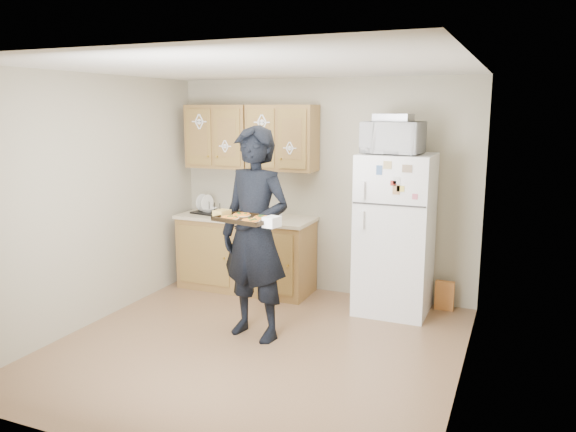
{
  "coord_description": "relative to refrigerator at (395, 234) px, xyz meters",
  "views": [
    {
      "loc": [
        2.16,
        -4.35,
        2.16
      ],
      "look_at": [
        0.13,
        0.45,
        1.16
      ],
      "focal_mm": 35.0,
      "sensor_mm": 36.0,
      "label": 1
    }
  ],
  "objects": [
    {
      "name": "refrigerator",
      "position": [
        0.0,
        0.0,
        0.0
      ],
      "size": [
        0.75,
        0.7,
        1.7
      ],
      "primitive_type": "cube",
      "color": "white",
      "rests_on": "floor"
    },
    {
      "name": "wall_back",
      "position": [
        -0.95,
        0.37,
        0.4
      ],
      "size": [
        3.6,
        0.04,
        2.5
      ],
      "primitive_type": "cube",
      "color": "#AAA28A",
      "rests_on": "floor"
    },
    {
      "name": "upper_cab_left",
      "position": [
        -2.2,
        0.18,
        0.98
      ],
      "size": [
        0.8,
        0.33,
        0.75
      ],
      "primitive_type": "cube",
      "color": "brown",
      "rests_on": "wall_back"
    },
    {
      "name": "countertop",
      "position": [
        -1.8,
        0.05,
        0.03
      ],
      "size": [
        1.64,
        0.64,
        0.04
      ],
      "primitive_type": "cube",
      "color": "beige",
      "rests_on": "base_cabinet"
    },
    {
      "name": "bowl",
      "position": [
        -2.3,
        0.04,
        0.09
      ],
      "size": [
        0.22,
        0.22,
        0.05
      ],
      "primitive_type": "imported",
      "rotation": [
        0.0,
        0.0,
        -0.08
      ],
      "color": "silver",
      "rests_on": "dish_rack"
    },
    {
      "name": "soap_bottle",
      "position": [
        -1.35,
        -0.03,
        0.15
      ],
      "size": [
        0.11,
        0.11,
        0.2
      ],
      "primitive_type": "imported",
      "rotation": [
        0.0,
        0.0,
        0.19
      ],
      "color": "white",
      "rests_on": "countertop"
    },
    {
      "name": "person",
      "position": [
        -1.06,
        -1.2,
        0.15
      ],
      "size": [
        0.81,
        0.61,
        2.01
      ],
      "primitive_type": "imported",
      "rotation": [
        0.0,
        0.0,
        -0.2
      ],
      "color": "black",
      "rests_on": "floor"
    },
    {
      "name": "cereal_box",
      "position": [
        0.52,
        0.24,
        -0.69
      ],
      "size": [
        0.2,
        0.07,
        0.32
      ],
      "primitive_type": "cube",
      "color": "#E0A74F",
      "rests_on": "floor"
    },
    {
      "name": "floor",
      "position": [
        -0.95,
        -1.43,
        -0.85
      ],
      "size": [
        3.6,
        3.6,
        0.0
      ],
      "primitive_type": "plane",
      "color": "brown",
      "rests_on": "ground"
    },
    {
      "name": "upper_cab_right",
      "position": [
        -1.38,
        0.18,
        0.98
      ],
      "size": [
        0.8,
        0.33,
        0.75
      ],
      "primitive_type": "cube",
      "color": "brown",
      "rests_on": "wall_back"
    },
    {
      "name": "base_cabinet",
      "position": [
        -1.8,
        0.05,
        -0.42
      ],
      "size": [
        1.6,
        0.6,
        0.86
      ],
      "primitive_type": "cube",
      "color": "brown",
      "rests_on": "floor"
    },
    {
      "name": "ceiling",
      "position": [
        -0.95,
        -1.43,
        1.65
      ],
      "size": [
        3.6,
        3.6,
        0.0
      ],
      "primitive_type": "plane",
      "color": "white",
      "rests_on": "wall_back"
    },
    {
      "name": "baking_tray",
      "position": [
        -1.0,
        -1.49,
        0.35
      ],
      "size": [
        0.56,
        0.45,
        0.04
      ],
      "primitive_type": "cube",
      "rotation": [
        0.0,
        0.0,
        -0.2
      ],
      "color": "black",
      "rests_on": "person"
    },
    {
      "name": "wall_right",
      "position": [
        0.85,
        -1.43,
        0.4
      ],
      "size": [
        0.04,
        3.6,
        2.5
      ],
      "primitive_type": "cube",
      "color": "#AAA28A",
      "rests_on": "floor"
    },
    {
      "name": "foil_pan",
      "position": [
        -0.06,
        -0.02,
        1.22
      ],
      "size": [
        0.39,
        0.29,
        0.08
      ],
      "primitive_type": "cube",
      "rotation": [
        0.0,
        0.0,
        -0.09
      ],
      "color": "#AAAAB0",
      "rests_on": "microwave"
    },
    {
      "name": "wall_left",
      "position": [
        -2.75,
        -1.43,
        0.4
      ],
      "size": [
        0.04,
        3.6,
        2.5
      ],
      "primitive_type": "cube",
      "color": "#AAA28A",
      "rests_on": "floor"
    },
    {
      "name": "microwave",
      "position": [
        -0.05,
        -0.05,
        1.01
      ],
      "size": [
        0.62,
        0.45,
        0.33
      ],
      "primitive_type": "imported",
      "rotation": [
        0.0,
        0.0,
        -0.08
      ],
      "color": "white",
      "rests_on": "refrigerator"
    },
    {
      "name": "pizza_front_left",
      "position": [
        -1.13,
        -1.55,
        0.37
      ],
      "size": [
        0.17,
        0.17,
        0.02
      ],
      "primitive_type": "cylinder",
      "color": "orange",
      "rests_on": "baking_tray"
    },
    {
      "name": "pizza_back_left",
      "position": [
        -1.1,
        -1.39,
        0.37
      ],
      "size": [
        0.17,
        0.17,
        0.02
      ],
      "primitive_type": "cylinder",
      "color": "orange",
      "rests_on": "baking_tray"
    },
    {
      "name": "pizza_back_right",
      "position": [
        -0.87,
        -1.43,
        0.37
      ],
      "size": [
        0.17,
        0.17,
        0.02
      ],
      "primitive_type": "cylinder",
      "color": "orange",
      "rests_on": "baking_tray"
    },
    {
      "name": "pizza_front_right",
      "position": [
        -0.9,
        -1.59,
        0.37
      ],
      "size": [
        0.17,
        0.17,
        0.02
      ],
      "primitive_type": "cylinder",
      "color": "orange",
      "rests_on": "baking_tray"
    },
    {
      "name": "wall_front",
      "position": [
        -0.95,
        -3.23,
        0.4
      ],
      "size": [
        3.6,
        0.04,
        2.5
      ],
      "primitive_type": "cube",
      "color": "#AAA28A",
      "rests_on": "floor"
    },
    {
      "name": "dish_rack",
      "position": [
        -2.29,
        0.04,
        0.13
      ],
      "size": [
        0.43,
        0.36,
        0.15
      ],
      "primitive_type": "cube",
      "rotation": [
        0.0,
        0.0,
        -0.2
      ],
      "color": "black",
      "rests_on": "countertop"
    }
  ]
}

